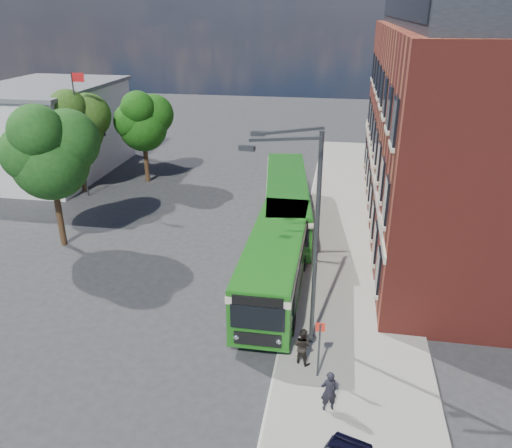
# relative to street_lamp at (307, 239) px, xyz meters

# --- Properties ---
(ground) EXTENTS (120.00, 120.00, 0.00)m
(ground) POSITION_rel_street_lamp_xyz_m (-4.84, 2.00, -4.79)
(ground) COLOR #2A2B2D
(ground) RESTS_ON ground
(pavement) EXTENTS (6.00, 48.00, 0.15)m
(pavement) POSITION_rel_street_lamp_xyz_m (2.16, 10.00, -4.72)
(pavement) COLOR gray
(pavement) RESTS_ON ground
(kerb_line) EXTENTS (0.12, 48.00, 0.01)m
(kerb_line) POSITION_rel_street_lamp_xyz_m (-0.89, 10.00, -4.79)
(kerb_line) COLOR beige
(kerb_line) RESTS_ON ground
(brick_office) EXTENTS (12.10, 26.00, 14.20)m
(brick_office) POSITION_rel_street_lamp_xyz_m (9.16, 14.00, 2.18)
(brick_office) COLOR maroon
(brick_office) RESTS_ON ground
(white_building) EXTENTS (9.40, 13.40, 7.30)m
(white_building) POSITION_rel_street_lamp_xyz_m (-22.84, 20.00, -1.13)
(white_building) COLOR silver
(white_building) RESTS_ON ground
(flagpole) EXTENTS (0.95, 0.10, 9.00)m
(flagpole) POSITION_rel_street_lamp_xyz_m (-17.29, 15.00, 0.15)
(flagpole) COLOR #373A3C
(flagpole) RESTS_ON ground
(street_lamp) EXTENTS (2.96, 2.38, 9.00)m
(street_lamp) POSITION_rel_street_lamp_xyz_m (0.00, 0.00, 0.00)
(street_lamp) COLOR #373A3C
(street_lamp) RESTS_ON ground
(bus_stop_sign) EXTENTS (0.35, 0.08, 2.52)m
(bus_stop_sign) POSITION_rel_street_lamp_xyz_m (0.76, -2.20, -3.28)
(bus_stop_sign) COLOR #373A3C
(bus_stop_sign) RESTS_ON ground
(bus_front) EXTENTS (2.66, 10.61, 3.02)m
(bus_front) POSITION_rel_street_lamp_xyz_m (-1.69, 3.78, -2.96)
(bus_front) COLOR #1B6216
(bus_front) RESTS_ON ground
(bus_rear) EXTENTS (4.19, 12.78, 3.02)m
(bus_rear) POSITION_rel_street_lamp_xyz_m (-2.15, 12.25, -2.96)
(bus_rear) COLOR #175614
(bus_rear) RESTS_ON ground
(pedestrian_a) EXTENTS (0.67, 0.55, 1.59)m
(pedestrian_a) POSITION_rel_street_lamp_xyz_m (1.21, -3.85, -3.85)
(pedestrian_a) COLOR black
(pedestrian_a) RESTS_ON pavement
(pedestrian_b) EXTENTS (0.93, 0.85, 1.54)m
(pedestrian_b) POSITION_rel_street_lamp_xyz_m (0.10, -1.51, -3.87)
(pedestrian_b) COLOR black
(pedestrian_b) RESTS_ON pavement
(tree_left) EXTENTS (4.98, 4.73, 8.41)m
(tree_left) POSITION_rel_street_lamp_xyz_m (-14.75, 6.96, 0.91)
(tree_left) COLOR #331F12
(tree_left) RESTS_ON ground
(tree_mid) EXTENTS (4.60, 4.37, 7.76)m
(tree_mid) POSITION_rel_street_lamp_xyz_m (-18.09, 15.99, 0.48)
(tree_mid) COLOR #331F12
(tree_mid) RESTS_ON ground
(tree_right) EXTENTS (4.33, 4.11, 7.31)m
(tree_right) POSITION_rel_street_lamp_xyz_m (-14.14, 18.96, 0.16)
(tree_right) COLOR #331F12
(tree_right) RESTS_ON ground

